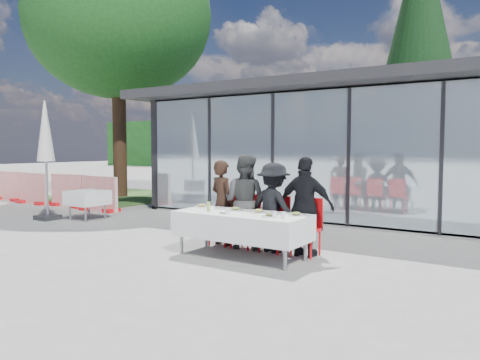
# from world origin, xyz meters

# --- Properties ---
(ground) EXTENTS (90.00, 90.00, 0.00)m
(ground) POSITION_xyz_m (0.00, 0.00, 0.00)
(ground) COLOR gray
(ground) RESTS_ON ground
(pavilion) EXTENTS (14.80, 8.80, 3.44)m
(pavilion) POSITION_xyz_m (2.00, 8.16, 2.15)
(pavilion) COLOR gray
(pavilion) RESTS_ON ground
(treeline) EXTENTS (62.50, 2.00, 4.40)m
(treeline) POSITION_xyz_m (-2.00, 28.00, 2.20)
(treeline) COLOR #133D16
(treeline) RESTS_ON ground
(dining_table) EXTENTS (2.26, 0.96, 0.75)m
(dining_table) POSITION_xyz_m (0.53, 0.34, 0.54)
(dining_table) COLOR white
(dining_table) RESTS_ON ground
(diner_a) EXTENTS (0.73, 0.73, 1.59)m
(diner_a) POSITION_xyz_m (-0.32, 1.00, 0.80)
(diner_a) COLOR #301D15
(diner_a) RESTS_ON ground
(diner_chair_a) EXTENTS (0.44, 0.44, 0.97)m
(diner_chair_a) POSITION_xyz_m (-0.32, 1.09, 0.54)
(diner_chair_a) COLOR red
(diner_chair_a) RESTS_ON ground
(diner_b) EXTENTS (0.88, 0.88, 1.70)m
(diner_b) POSITION_xyz_m (0.18, 1.00, 0.85)
(diner_b) COLOR #434343
(diner_b) RESTS_ON ground
(diner_chair_b) EXTENTS (0.44, 0.44, 0.97)m
(diner_chair_b) POSITION_xyz_m (0.18, 1.09, 0.54)
(diner_chair_b) COLOR red
(diner_chair_b) RESTS_ON ground
(diner_c) EXTENTS (1.20, 1.20, 1.56)m
(diner_c) POSITION_xyz_m (0.78, 1.00, 0.78)
(diner_c) COLOR black
(diner_c) RESTS_ON ground
(diner_chair_c) EXTENTS (0.44, 0.44, 0.97)m
(diner_chair_c) POSITION_xyz_m (0.78, 1.09, 0.54)
(diner_chair_c) COLOR red
(diner_chair_c) RESTS_ON ground
(diner_d) EXTENTS (1.02, 1.02, 1.68)m
(diner_d) POSITION_xyz_m (1.39, 1.00, 0.84)
(diner_d) COLOR black
(diner_d) RESTS_ON ground
(diner_chair_d) EXTENTS (0.44, 0.44, 0.97)m
(diner_chair_d) POSITION_xyz_m (1.39, 1.09, 0.54)
(diner_chair_d) COLOR red
(diner_chair_d) RESTS_ON ground
(plate_a) EXTENTS (0.27, 0.27, 0.07)m
(plate_a) POSITION_xyz_m (-0.43, 0.52, 0.77)
(plate_a) COLOR white
(plate_a) RESTS_ON dining_table
(plate_b) EXTENTS (0.27, 0.27, 0.07)m
(plate_b) POSITION_xyz_m (0.32, 0.49, 0.77)
(plate_b) COLOR white
(plate_b) RESTS_ON dining_table
(plate_c) EXTENTS (0.27, 0.27, 0.07)m
(plate_c) POSITION_xyz_m (0.79, 0.47, 0.77)
(plate_c) COLOR white
(plate_c) RESTS_ON dining_table
(plate_d) EXTENTS (0.27, 0.27, 0.07)m
(plate_d) POSITION_xyz_m (1.46, 0.50, 0.77)
(plate_d) COLOR white
(plate_d) RESTS_ON dining_table
(plate_extra) EXTENTS (0.27, 0.27, 0.07)m
(plate_extra) POSITION_xyz_m (1.16, 0.20, 0.77)
(plate_extra) COLOR white
(plate_extra) RESTS_ON dining_table
(juice_bottle) EXTENTS (0.06, 0.06, 0.16)m
(juice_bottle) POSITION_xyz_m (-0.03, 0.19, 0.83)
(juice_bottle) COLOR #92B84C
(juice_bottle) RESTS_ON dining_table
(drinking_glasses) EXTENTS (1.06, 0.13, 0.10)m
(drinking_glasses) POSITION_xyz_m (1.01, 0.16, 0.80)
(drinking_glasses) COLOR silver
(drinking_glasses) RESTS_ON dining_table
(folded_eyeglasses) EXTENTS (0.14, 0.03, 0.01)m
(folded_eyeglasses) POSITION_xyz_m (0.34, 0.11, 0.76)
(folded_eyeglasses) COLOR black
(folded_eyeglasses) RESTS_ON dining_table
(spare_table_left) EXTENTS (0.86, 0.86, 0.74)m
(spare_table_left) POSITION_xyz_m (-4.95, 1.63, 0.55)
(spare_table_left) COLOR white
(spare_table_left) RESTS_ON ground
(market_umbrella) EXTENTS (0.50, 0.50, 3.00)m
(market_umbrella) POSITION_xyz_m (-5.79, 1.08, 2.02)
(market_umbrella) COLOR black
(market_umbrella) RESTS_ON ground
(construction_barriers) EXTENTS (11.00, 0.60, 1.00)m
(construction_barriers) POSITION_xyz_m (-10.79, 2.96, 0.44)
(construction_barriers) COLOR red
(construction_barriers) RESTS_ON ground
(deciduous_tree) EXTENTS (7.04, 6.40, 9.38)m
(deciduous_tree) POSITION_xyz_m (-8.50, 6.00, 6.48)
(deciduous_tree) COLOR #382316
(deciduous_tree) RESTS_ON ground
(conifer_tree) EXTENTS (4.00, 4.00, 10.50)m
(conifer_tree) POSITION_xyz_m (0.50, 13.00, 5.99)
(conifer_tree) COLOR #382316
(conifer_tree) RESTS_ON ground
(grass_patch) EXTENTS (5.00, 5.00, 0.02)m
(grass_patch) POSITION_xyz_m (-8.50, 6.00, 0.01)
(grass_patch) COLOR #385926
(grass_patch) RESTS_ON ground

